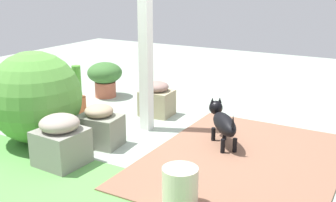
{
  "coord_description": "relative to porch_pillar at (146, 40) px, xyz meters",
  "views": [
    {
      "loc": [
        -2.13,
        3.91,
        1.74
      ],
      "look_at": [
        0.03,
        0.13,
        0.45
      ],
      "focal_mm": 43.95,
      "sensor_mm": 36.0,
      "label": 1
    }
  ],
  "objects": [
    {
      "name": "stone_planter_far",
      "position": [
        0.19,
        1.24,
        -0.83
      ],
      "size": [
        0.46,
        0.45,
        0.51
      ],
      "color": "gray",
      "rests_on": "ground"
    },
    {
      "name": "stone_planter_mid",
      "position": [
        0.18,
        0.66,
        -0.86
      ],
      "size": [
        0.49,
        0.37,
        0.46
      ],
      "color": "gray",
      "rests_on": "ground"
    },
    {
      "name": "terracotta_pot_spiky",
      "position": [
        1.45,
        0.32,
        -0.78
      ],
      "size": [
        0.25,
        0.25,
        0.62
      ],
      "color": "#A8533C",
      "rests_on": "ground"
    },
    {
      "name": "porch_pillar",
      "position": [
        0.0,
        0.0,
        0.0
      ],
      "size": [
        0.12,
        0.12,
        2.15
      ],
      "primitive_type": "cube",
      "color": "white",
      "rests_on": "ground"
    },
    {
      "name": "brick_path",
      "position": [
        -1.32,
        0.3,
        -1.06
      ],
      "size": [
        1.8,
        2.4,
        0.02
      ],
      "primitive_type": "cube",
      "color": "#855C46",
      "rests_on": "ground"
    },
    {
      "name": "stone_planter_nearest",
      "position": [
        0.17,
        -0.52,
        -0.85
      ],
      "size": [
        0.42,
        0.36,
        0.46
      ],
      "color": "tan",
      "rests_on": "ground"
    },
    {
      "name": "ground_plane",
      "position": [
        -0.41,
        0.02,
        -1.07
      ],
      "size": [
        12.0,
        12.0,
        0.0
      ],
      "primitive_type": "plane",
      "color": "#97A797"
    },
    {
      "name": "ceramic_urn",
      "position": [
        -1.19,
        1.38,
        -0.9
      ],
      "size": [
        0.29,
        0.29,
        0.34
      ],
      "primitive_type": "cylinder",
      "color": "beige",
      "rests_on": "ground"
    },
    {
      "name": "dog",
      "position": [
        -0.99,
        0.03,
        -0.8
      ],
      "size": [
        0.54,
        0.6,
        0.47
      ],
      "color": "black",
      "rests_on": "ground"
    },
    {
      "name": "terracotta_pot_broad",
      "position": [
        1.33,
        -0.89,
        -0.75
      ],
      "size": [
        0.53,
        0.53,
        0.54
      ],
      "color": "#AC5943",
      "rests_on": "ground"
    },
    {
      "name": "terracotta_pot_tall",
      "position": [
        1.13,
        -0.06,
        -0.84
      ],
      "size": [
        0.21,
        0.21,
        0.66
      ],
      "color": "#A6522F",
      "rests_on": "ground"
    },
    {
      "name": "round_shrub",
      "position": [
        0.85,
        0.91,
        -0.57
      ],
      "size": [
        1.01,
        1.01,
        1.01
      ],
      "primitive_type": "sphere",
      "color": "#53923B",
      "rests_on": "ground"
    }
  ]
}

